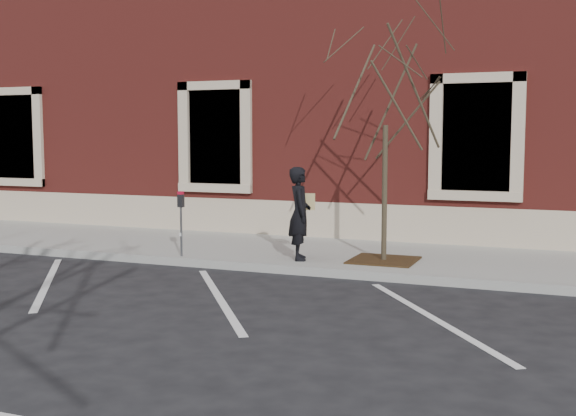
% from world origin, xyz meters
% --- Properties ---
extents(ground, '(120.00, 120.00, 0.00)m').
position_xyz_m(ground, '(0.00, 0.00, 0.00)').
color(ground, '#28282B').
rests_on(ground, ground).
extents(sidewalk_near, '(40.00, 3.50, 0.15)m').
position_xyz_m(sidewalk_near, '(0.00, 1.75, 0.07)').
color(sidewalk_near, '#9C9B93').
rests_on(sidewalk_near, ground).
extents(curb_near, '(40.00, 0.12, 0.15)m').
position_xyz_m(curb_near, '(0.00, -0.05, 0.07)').
color(curb_near, '#9E9E99').
rests_on(curb_near, ground).
extents(parking_stripes, '(28.00, 4.40, 0.01)m').
position_xyz_m(parking_stripes, '(0.00, -2.20, 0.00)').
color(parking_stripes, silver).
rests_on(parking_stripes, ground).
extents(building_civic, '(40.00, 8.62, 8.00)m').
position_xyz_m(building_civic, '(0.00, 7.74, 4.00)').
color(building_civic, maroon).
rests_on(building_civic, ground).
extents(man, '(0.63, 0.74, 1.71)m').
position_xyz_m(man, '(0.23, 0.59, 1.01)').
color(man, black).
rests_on(man, sidewalk_near).
extents(parking_meter, '(0.11, 0.09, 1.24)m').
position_xyz_m(parking_meter, '(-1.99, 0.12, 1.01)').
color(parking_meter, '#595B60').
rests_on(parking_meter, sidewalk_near).
extents(tree_grate, '(1.17, 1.17, 0.03)m').
position_xyz_m(tree_grate, '(1.71, 1.03, 0.16)').
color(tree_grate, '#3F2A14').
rests_on(tree_grate, sidewalk_near).
extents(sapling, '(2.69, 2.69, 4.49)m').
position_xyz_m(sapling, '(1.71, 1.03, 3.29)').
color(sapling, '#453A29').
rests_on(sapling, sidewalk_near).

